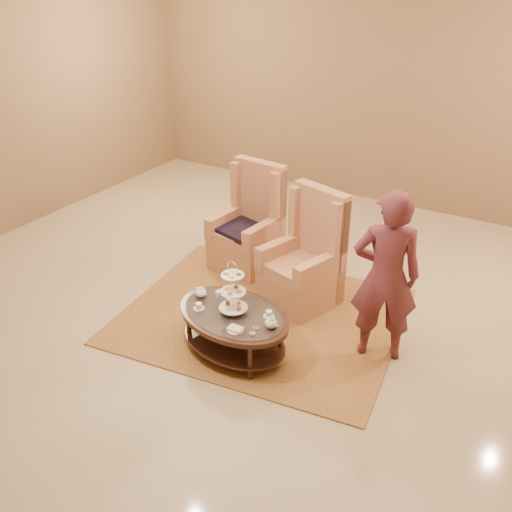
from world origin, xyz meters
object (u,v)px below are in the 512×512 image
Objects in this scene: tea_table at (234,320)px; person at (386,277)px; armchair_left at (250,232)px; armchair_right at (306,266)px.

tea_table is 1.46m from person.
armchair_right is at bearing -15.54° from armchair_left.
armchair_right is (0.17, 1.18, 0.07)m from tea_table.
armchair_right is at bearing -48.95° from person.
person is (1.98, -0.91, 0.41)m from armchair_left.
armchair_right is at bearing 93.16° from tea_table.
armchair_left is at bearing 174.76° from armchair_right.
tea_table is at bearing -80.89° from armchair_right.
armchair_right is (0.95, -0.40, -0.00)m from armchair_left.
person is at bearing -17.54° from armchair_left.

